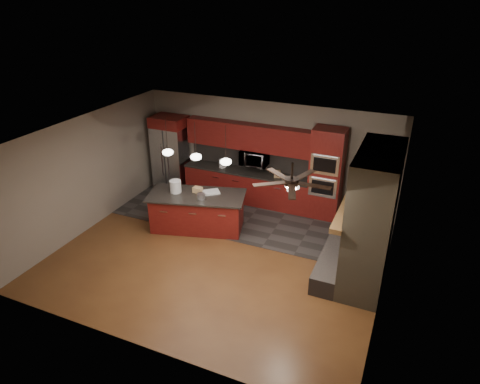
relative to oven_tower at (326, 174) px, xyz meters
The scene contains 22 objects.
ground 3.40m from the oven_tower, 122.27° to the right, with size 7.00×7.00×0.00m, color brown.
ceiling 3.57m from the oven_tower, 122.27° to the right, with size 7.00×6.00×0.02m, color white.
back_wall 1.74m from the oven_tower, 169.75° to the left, with size 7.00×0.02×2.80m, color #72675B.
right_wall 3.25m from the oven_tower, 56.24° to the right, with size 0.02×6.00×2.80m, color #72675B.
left_wall 5.86m from the oven_tower, 152.62° to the right, with size 0.02×6.00×2.80m, color #72675B.
slate_tile_patch 2.26m from the oven_tower, 152.30° to the right, with size 7.00×2.40×0.01m, color #332F2D.
fireplace_column 2.66m from the oven_tower, 59.73° to the right, with size 1.30×2.10×2.80m.
back_cabinetry 2.20m from the oven_tower, behind, with size 3.59×0.64×2.20m.
oven_tower is the anchor object (origin of this frame).
microwave 1.98m from the oven_tower, behind, with size 0.73×0.41×0.50m, color silver.
refrigerator 4.51m from the oven_tower, behind, with size 0.95×0.75×2.19m.
kitchen_island 3.37m from the oven_tower, 145.51° to the right, with size 2.53×1.64×0.92m.
white_bucket 3.78m from the oven_tower, 149.33° to the right, with size 0.28×0.28×0.30m, color silver.
paint_can 3.21m from the oven_tower, 141.29° to the right, with size 0.20×0.20×0.13m, color silver.
paint_tray 2.95m from the oven_tower, 146.24° to the right, with size 0.41×0.29×0.04m, color silver.
cardboard_box 3.26m from the oven_tower, 147.70° to the right, with size 0.21×0.16×0.14m, color tan.
counter_bucket 2.91m from the oven_tower, behind, with size 0.20×0.20×0.23m, color silver.
counter_box 1.30m from the oven_tower, behind, with size 0.17×0.13×0.18m, color olive.
pendant_left 3.97m from the oven_tower, 149.26° to the right, with size 0.26×0.26×0.92m.
pendant_center 3.37m from the oven_tower, 142.53° to the right, with size 0.26×0.26×0.92m.
pendant_right 2.83m from the oven_tower, 132.87° to the right, with size 0.26×0.26×0.92m.
ceiling_fan 3.72m from the oven_tower, 88.36° to the right, with size 1.27×1.33×0.41m.
Camera 1 is at (3.63, -7.25, 5.47)m, focal length 32.00 mm.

